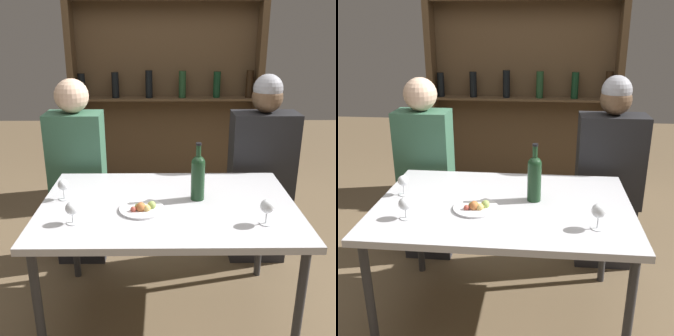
% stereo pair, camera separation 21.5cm
% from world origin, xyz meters
% --- Properties ---
extents(ground_plane, '(10.00, 10.00, 0.00)m').
position_xyz_m(ground_plane, '(0.00, 0.00, 0.00)').
color(ground_plane, brown).
extents(dining_table, '(1.34, 0.89, 0.72)m').
position_xyz_m(dining_table, '(0.00, 0.00, 0.67)').
color(dining_table, silver).
rests_on(dining_table, ground_plane).
extents(wine_rack_wall, '(1.81, 0.21, 2.08)m').
position_xyz_m(wine_rack_wall, '(0.00, 1.91, 1.06)').
color(wine_rack_wall, '#4C3823').
rests_on(wine_rack_wall, ground_plane).
extents(wine_bottle, '(0.07, 0.07, 0.32)m').
position_xyz_m(wine_bottle, '(0.16, 0.05, 0.86)').
color(wine_bottle, '#19381E').
rests_on(wine_bottle, dining_table).
extents(wine_glass_0, '(0.06, 0.06, 0.11)m').
position_xyz_m(wine_glass_0, '(-0.46, -0.21, 0.80)').
color(wine_glass_0, silver).
rests_on(wine_glass_0, dining_table).
extents(wine_glass_1, '(0.07, 0.07, 0.13)m').
position_xyz_m(wine_glass_1, '(0.46, -0.23, 0.81)').
color(wine_glass_1, silver).
rests_on(wine_glass_1, dining_table).
extents(wine_glass_2, '(0.06, 0.06, 0.11)m').
position_xyz_m(wine_glass_2, '(-0.56, 0.06, 0.80)').
color(wine_glass_2, silver).
rests_on(wine_glass_2, dining_table).
extents(food_plate_0, '(0.23, 0.23, 0.05)m').
position_xyz_m(food_plate_0, '(-0.13, -0.08, 0.74)').
color(food_plate_0, white).
rests_on(food_plate_0, dining_table).
extents(seated_person_left, '(0.37, 0.22, 1.29)m').
position_xyz_m(seated_person_left, '(-0.61, 0.63, 0.62)').
color(seated_person_left, '#26262B').
rests_on(seated_person_left, ground_plane).
extents(seated_person_right, '(0.43, 0.22, 1.32)m').
position_xyz_m(seated_person_right, '(0.65, 0.63, 0.63)').
color(seated_person_right, '#26262B').
rests_on(seated_person_right, ground_plane).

